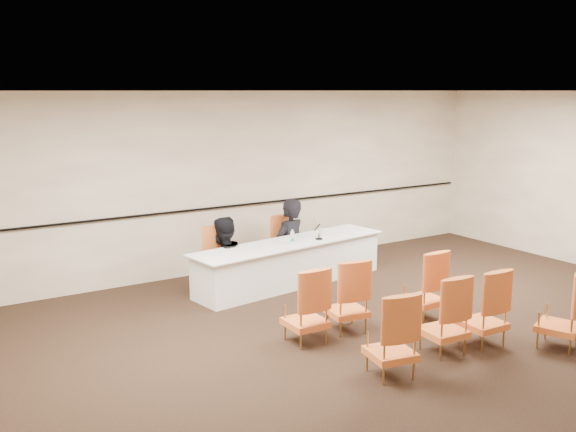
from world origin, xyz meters
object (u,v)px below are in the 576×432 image
(panelist_second, at_px, (223,268))
(aud_chair_back_left, at_px, (391,333))
(drinking_glass, at_px, (291,240))
(aud_chair_front_right, at_px, (425,284))
(panel_table, at_px, (290,263))
(microphone, at_px, (319,230))
(panelist_second_chair, at_px, (223,258))
(aud_chair_back_mid, at_px, (444,313))
(panelist_main, at_px, (289,252))
(aud_chair_front_mid, at_px, (347,294))
(panelist_main_chair, at_px, (289,245))
(aud_chair_front_left, at_px, (306,305))
(aud_chair_extra, at_px, (560,309))
(coffee_cup, at_px, (322,233))
(aud_chair_back_right, at_px, (483,306))
(water_bottle, at_px, (292,237))

(panelist_second, xyz_separation_m, aud_chair_back_left, (0.11, -3.76, 0.16))
(drinking_glass, bearing_deg, aud_chair_front_right, -72.32)
(panel_table, xyz_separation_m, panelist_second, (-0.99, 0.39, -0.03))
(panelist_second, bearing_deg, drinking_glass, 132.76)
(panel_table, bearing_deg, panelist_second, 150.63)
(microphone, relative_size, aud_chair_back_left, 0.32)
(panelist_second_chair, height_order, aud_chair_back_mid, same)
(panelist_main, distance_m, aud_chair_front_mid, 2.76)
(panelist_main_chair, bearing_deg, aud_chair_front_mid, -114.73)
(drinking_glass, bearing_deg, aud_chair_front_left, -118.25)
(aud_chair_front_mid, bearing_deg, panelist_main, 82.60)
(aud_chair_front_mid, distance_m, aud_chair_extra, 2.52)
(drinking_glass, distance_m, coffee_cup, 0.66)
(aud_chair_back_right, bearing_deg, panelist_main, 96.42)
(water_bottle, xyz_separation_m, aud_chair_front_mid, (-0.45, -1.97, -0.31))
(panel_table, distance_m, microphone, 0.69)
(panelist_second_chair, bearing_deg, aud_chair_back_right, -73.83)
(aud_chair_front_left, bearing_deg, aud_chair_back_left, -77.94)
(aud_chair_front_left, bearing_deg, aud_chair_back_right, -32.83)
(panelist_second, height_order, drinking_glass, panelist_second)
(panelist_main, relative_size, coffee_cup, 13.20)
(aud_chair_front_mid, height_order, aud_chair_back_mid, same)
(water_bottle, height_order, aud_chair_front_mid, aud_chair_front_mid)
(panelist_second_chair, xyz_separation_m, water_bottle, (0.96, -0.48, 0.31))
(panelist_main, height_order, aud_chair_back_left, panelist_main)
(panelist_main_chair, bearing_deg, coffee_cup, -71.01)
(aud_chair_front_right, bearing_deg, microphone, 94.01)
(water_bottle, height_order, aud_chair_front_left, aud_chair_front_left)
(coffee_cup, bearing_deg, panelist_main_chair, 116.65)
(panelist_second, bearing_deg, aud_chair_back_left, 70.20)
(water_bottle, bearing_deg, aud_chair_back_mid, -88.70)
(drinking_glass, distance_m, aud_chair_front_mid, 2.06)
(aud_chair_extra, bearing_deg, panelist_main, 80.46)
(panelist_main_chair, height_order, panelist_second_chair, same)
(coffee_cup, xyz_separation_m, aud_chair_back_mid, (-0.57, -3.24, -0.27))
(aud_chair_front_left, distance_m, aud_chair_back_mid, 1.62)
(water_bottle, relative_size, aud_chair_extra, 0.23)
(drinking_glass, height_order, aud_chair_front_mid, aud_chair_front_mid)
(panelist_second, bearing_deg, panel_table, 136.88)
(panelist_main, relative_size, panelist_main_chair, 1.90)
(panel_table, bearing_deg, water_bottle, -111.11)
(aud_chair_back_right, bearing_deg, aud_chair_back_left, -175.08)
(aud_chair_front_left, bearing_deg, coffee_cup, 51.46)
(drinking_glass, bearing_deg, panel_table, 65.02)
(microphone, relative_size, aud_chair_back_mid, 0.32)
(panel_table, distance_m, aud_chair_back_mid, 3.22)
(panel_table, xyz_separation_m, aud_chair_back_right, (0.64, -3.29, 0.14))
(microphone, distance_m, aud_chair_back_mid, 3.17)
(microphone, xyz_separation_m, aud_chair_front_right, (0.19, -2.17, -0.35))
(panelist_main_chair, height_order, water_bottle, panelist_main_chair)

